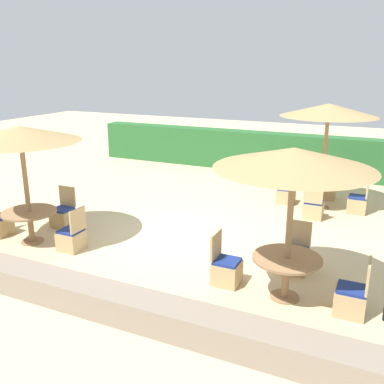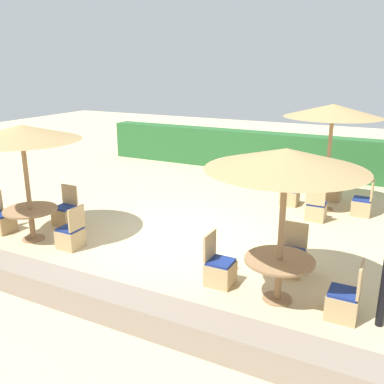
{
  "view_description": "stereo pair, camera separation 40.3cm",
  "coord_description": "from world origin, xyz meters",
  "px_view_note": "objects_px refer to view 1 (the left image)",
  "views": [
    {
      "loc": [
        3.92,
        -7.91,
        3.72
      ],
      "look_at": [
        0.0,
        0.6,
        0.9
      ],
      "focal_mm": 40.0,
      "sensor_mm": 36.0,
      "label": 1
    },
    {
      "loc": [
        4.28,
        -7.73,
        3.72
      ],
      "look_at": [
        0.0,
        0.6,
        0.9
      ],
      "focal_mm": 40.0,
      "sensor_mm": 36.0,
      "label": 2
    }
  ],
  "objects_px": {
    "parasol_back_right": "(329,111)",
    "patio_chair_back_right_south": "(313,208)",
    "patio_chair_back_right_east": "(358,203)",
    "round_table_front_left": "(30,217)",
    "parasol_front_left": "(20,134)",
    "patio_chair_front_right_north": "(295,258)",
    "patio_chair_front_left_north": "(63,215)",
    "patio_chair_front_right_west": "(226,269)",
    "parasol_front_right": "(294,159)",
    "patio_chair_front_left_east": "(72,238)",
    "patio_chair_back_right_north": "(327,189)",
    "round_table_back_right": "(322,188)",
    "patio_chair_front_right_east": "(352,299)",
    "patio_chair_back_right_west": "(285,194)",
    "round_table_front_right": "(287,265)"
  },
  "relations": [
    {
      "from": "parasol_back_right",
      "to": "patio_chair_back_right_south",
      "type": "bearing_deg",
      "value": -92.5
    },
    {
      "from": "parasol_back_right",
      "to": "patio_chair_back_right_east",
      "type": "distance_m",
      "value": 2.5
    },
    {
      "from": "round_table_front_left",
      "to": "patio_chair_back_right_south",
      "type": "distance_m",
      "value": 6.68
    },
    {
      "from": "parasol_front_left",
      "to": "patio_chair_front_right_north",
      "type": "bearing_deg",
      "value": 10.84
    },
    {
      "from": "patio_chair_front_left_north",
      "to": "patio_chair_front_right_west",
      "type": "relative_size",
      "value": 1.0
    },
    {
      "from": "parasol_front_right",
      "to": "patio_chair_back_right_east",
      "type": "height_order",
      "value": "parasol_front_right"
    },
    {
      "from": "patio_chair_front_right_west",
      "to": "patio_chair_back_right_south",
      "type": "bearing_deg",
      "value": 168.36
    },
    {
      "from": "patio_chair_front_left_east",
      "to": "patio_chair_back_right_north",
      "type": "bearing_deg",
      "value": -36.08
    },
    {
      "from": "patio_chair_back_right_east",
      "to": "round_table_back_right",
      "type": "bearing_deg",
      "value": 89.57
    },
    {
      "from": "patio_chair_front_left_east",
      "to": "patio_chair_front_right_east",
      "type": "xyz_separation_m",
      "value": [
        5.48,
        -0.09,
        0.0
      ]
    },
    {
      "from": "parasol_front_right",
      "to": "patio_chair_front_left_east",
      "type": "bearing_deg",
      "value": 179.5
    },
    {
      "from": "patio_chair_front_left_east",
      "to": "round_table_back_right",
      "type": "height_order",
      "value": "patio_chair_front_left_east"
    },
    {
      "from": "patio_chair_front_right_north",
      "to": "parasol_front_right",
      "type": "bearing_deg",
      "value": 92.92
    },
    {
      "from": "patio_chair_front_left_north",
      "to": "patio_chair_front_right_west",
      "type": "height_order",
      "value": "same"
    },
    {
      "from": "patio_chair_front_left_north",
      "to": "patio_chair_back_right_north",
      "type": "xyz_separation_m",
      "value": [
        5.39,
        4.89,
        0.0
      ]
    },
    {
      "from": "patio_chair_front_right_west",
      "to": "round_table_front_left",
      "type": "bearing_deg",
      "value": -89.28
    },
    {
      "from": "parasol_back_right",
      "to": "round_table_front_left",
      "type": "bearing_deg",
      "value": -136.86
    },
    {
      "from": "patio_chair_front_left_north",
      "to": "round_table_back_right",
      "type": "distance_m",
      "value": 6.64
    },
    {
      "from": "parasol_front_right",
      "to": "patio_chair_back_right_east",
      "type": "bearing_deg",
      "value": 81.49
    },
    {
      "from": "patio_chair_back_right_north",
      "to": "patio_chair_back_right_west",
      "type": "bearing_deg",
      "value": 44.3
    },
    {
      "from": "patio_chair_front_right_north",
      "to": "patio_chair_back_right_south",
      "type": "xyz_separation_m",
      "value": [
        -0.18,
        3.03,
        0.0
      ]
    },
    {
      "from": "patio_chair_front_right_west",
      "to": "round_table_front_right",
      "type": "bearing_deg",
      "value": 87.25
    },
    {
      "from": "patio_chair_front_right_north",
      "to": "round_table_back_right",
      "type": "xyz_separation_m",
      "value": [
        -0.14,
        3.94,
        0.29
      ]
    },
    {
      "from": "round_table_front_right",
      "to": "patio_chair_back_right_east",
      "type": "xyz_separation_m",
      "value": [
        0.74,
        4.97,
        -0.32
      ]
    },
    {
      "from": "patio_chair_front_left_north",
      "to": "round_table_front_left",
      "type": "bearing_deg",
      "value": 91.61
    },
    {
      "from": "round_table_front_right",
      "to": "patio_chair_front_right_north",
      "type": "height_order",
      "value": "patio_chair_front_right_north"
    },
    {
      "from": "patio_chair_front_left_north",
      "to": "round_table_front_right",
      "type": "xyz_separation_m",
      "value": [
        5.54,
        -1.05,
        0.32
      ]
    },
    {
      "from": "parasol_front_left",
      "to": "round_table_front_left",
      "type": "relative_size",
      "value": 2.22
    },
    {
      "from": "patio_chair_back_right_east",
      "to": "patio_chair_back_right_north",
      "type": "relative_size",
      "value": 1.0
    },
    {
      "from": "parasol_front_left",
      "to": "patio_chair_front_right_east",
      "type": "relative_size",
      "value": 2.72
    },
    {
      "from": "round_table_front_left",
      "to": "parasol_back_right",
      "type": "height_order",
      "value": "parasol_back_right"
    },
    {
      "from": "round_table_front_right",
      "to": "patio_chair_back_right_north",
      "type": "bearing_deg",
      "value": 91.41
    },
    {
      "from": "round_table_back_right",
      "to": "patio_chair_back_right_north",
      "type": "xyz_separation_m",
      "value": [
        0.05,
        0.96,
        -0.29
      ]
    },
    {
      "from": "patio_chair_front_right_east",
      "to": "patio_chair_back_right_north",
      "type": "relative_size",
      "value": 1.0
    },
    {
      "from": "patio_chair_back_right_east",
      "to": "patio_chair_back_right_west",
      "type": "xyz_separation_m",
      "value": [
        -1.88,
        -0.0,
        0.0
      ]
    },
    {
      "from": "round_table_front_right",
      "to": "parasol_back_right",
      "type": "bearing_deg",
      "value": 92.22
    },
    {
      "from": "round_table_front_right",
      "to": "patio_chair_back_right_south",
      "type": "height_order",
      "value": "patio_chair_back_right_south"
    },
    {
      "from": "patio_chair_back_right_east",
      "to": "parasol_back_right",
      "type": "bearing_deg",
      "value": 89.57
    },
    {
      "from": "patio_chair_back_right_south",
      "to": "patio_chair_back_right_north",
      "type": "xyz_separation_m",
      "value": [
        0.09,
        1.87,
        0.0
      ]
    },
    {
      "from": "patio_chair_front_right_west",
      "to": "patio_chair_front_left_east",
      "type": "bearing_deg",
      "value": -89.79
    },
    {
      "from": "patio_chair_front_right_east",
      "to": "patio_chair_back_right_west",
      "type": "bearing_deg",
      "value": 23.45
    },
    {
      "from": "round_table_front_right",
      "to": "patio_chair_back_right_north",
      "type": "distance_m",
      "value": 5.95
    },
    {
      "from": "patio_chair_front_right_east",
      "to": "patio_chair_back_right_north",
      "type": "height_order",
      "value": "same"
    },
    {
      "from": "patio_chair_back_right_east",
      "to": "patio_chair_back_right_north",
      "type": "xyz_separation_m",
      "value": [
        -0.89,
        0.97,
        0.0
      ]
    },
    {
      "from": "patio_chair_back_right_south",
      "to": "patio_chair_back_right_west",
      "type": "relative_size",
      "value": 1.0
    },
    {
      "from": "round_table_back_right",
      "to": "patio_chair_back_right_east",
      "type": "distance_m",
      "value": 0.98
    },
    {
      "from": "patio_chair_front_left_east",
      "to": "patio_chair_back_right_north",
      "type": "xyz_separation_m",
      "value": [
        4.3,
        5.9,
        0.0
      ]
    },
    {
      "from": "patio_chair_front_left_east",
      "to": "patio_chair_back_right_west",
      "type": "relative_size",
      "value": 1.0
    },
    {
      "from": "parasol_front_right",
      "to": "patio_chair_front_right_west",
      "type": "bearing_deg",
      "value": 177.25
    },
    {
      "from": "patio_chair_front_left_north",
      "to": "patio_chair_back_right_north",
      "type": "bearing_deg",
      "value": -137.81
    }
  ]
}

